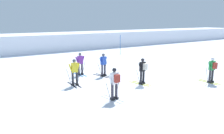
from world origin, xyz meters
The scene contains 9 objects.
ground_plane centered at (0.00, 0.00, 0.00)m, with size 120.00×120.00×0.00m, color silver.
far_snow_ridge centered at (0.00, 21.05, 1.12)m, with size 80.00×6.13×2.24m, color silver.
skier_green centered at (3.63, -1.08, 0.96)m, with size 1.00×1.60×1.71m.
skier_black centered at (-0.41, 1.17, 0.95)m, with size 0.98×1.64×1.71m.
skier_blue centered at (-1.46, 4.36, 0.92)m, with size 0.98×1.64×1.71m.
skier_purple centered at (-2.74, 5.61, 0.92)m, with size 1.00×1.62×1.71m.
skier_white centered at (-3.53, -0.24, 0.95)m, with size 0.99×1.64×1.71m.
skier_yellow centered at (-4.21, 3.30, 0.92)m, with size 1.00×1.61×1.71m.
trail_marker_pole centered at (5.41, 11.95, 1.19)m, with size 0.05×0.05×2.37m, color #1E56AD.
Camera 1 is at (-9.67, -9.42, 4.12)m, focal length 35.63 mm.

